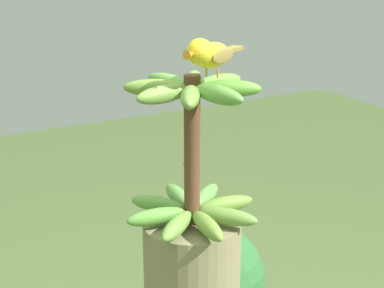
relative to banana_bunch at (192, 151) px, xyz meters
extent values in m
cylinder|color=brown|center=(0.00, 0.00, 0.00)|extent=(0.04, 0.04, 0.36)
ellipsoid|color=#649B46|center=(0.09, -0.01, -0.15)|extent=(0.15, 0.06, 0.04)
ellipsoid|color=#5D9A3B|center=(0.07, 0.06, -0.15)|extent=(0.14, 0.12, 0.04)
ellipsoid|color=#5C993A|center=(0.01, 0.09, -0.15)|extent=(0.06, 0.15, 0.04)
ellipsoid|color=#67983C|center=(-0.06, 0.07, -0.15)|extent=(0.12, 0.14, 0.04)
ellipsoid|color=olive|center=(-0.09, 0.01, -0.15)|extent=(0.15, 0.06, 0.04)
ellipsoid|color=olive|center=(-0.07, -0.06, -0.15)|extent=(0.14, 0.12, 0.04)
ellipsoid|color=olive|center=(-0.01, -0.09, -0.15)|extent=(0.06, 0.15, 0.04)
ellipsoid|color=#5D9D47|center=(0.05, -0.07, -0.15)|extent=(0.12, 0.14, 0.04)
ellipsoid|color=olive|center=(0.04, 0.07, 0.15)|extent=(0.11, 0.14, 0.04)
ellipsoid|color=olive|center=(-0.02, 0.08, 0.15)|extent=(0.07, 0.15, 0.04)
ellipsoid|color=olive|center=(-0.07, 0.04, 0.15)|extent=(0.14, 0.11, 0.04)
ellipsoid|color=#609740|center=(-0.08, -0.02, 0.15)|extent=(0.15, 0.07, 0.04)
ellipsoid|color=#5D9B37|center=(-0.04, -0.07, 0.15)|extent=(0.11, 0.14, 0.04)
ellipsoid|color=#679B3B|center=(0.02, -0.08, 0.15)|extent=(0.07, 0.15, 0.04)
ellipsoid|color=olive|center=(0.07, -0.04, 0.15)|extent=(0.14, 0.11, 0.04)
ellipsoid|color=#5C9540|center=(0.08, 0.02, 0.15)|extent=(0.15, 0.07, 0.04)
cone|color=#4C2D1E|center=(0.04, -0.02, -0.02)|extent=(0.04, 0.04, 0.06)
cylinder|color=#C68933|center=(-0.03, -0.02, 0.19)|extent=(0.00, 0.00, 0.02)
cylinder|color=#C68933|center=(-0.06, -0.03, 0.19)|extent=(0.01, 0.01, 0.02)
ellipsoid|color=yellow|center=(-0.04, -0.03, 0.23)|extent=(0.09, 0.12, 0.06)
ellipsoid|color=olive|center=(-0.02, -0.02, 0.23)|extent=(0.04, 0.08, 0.03)
ellipsoid|color=olive|center=(-0.06, -0.04, 0.23)|extent=(0.04, 0.08, 0.03)
cube|color=olive|center=(-0.01, -0.10, 0.23)|extent=(0.05, 0.07, 0.01)
sphere|color=yellow|center=(-0.06, 0.02, 0.24)|extent=(0.06, 0.06, 0.06)
sphere|color=black|center=(-0.08, 0.01, 0.24)|extent=(0.01, 0.01, 0.01)
cone|color=orange|center=(-0.08, 0.05, 0.24)|extent=(0.03, 0.03, 0.02)
sphere|color=#2D6633|center=(0.64, -0.44, -0.81)|extent=(0.45, 0.45, 0.45)
camera|label=1|loc=(-1.10, 0.62, 0.44)|focal=54.30mm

